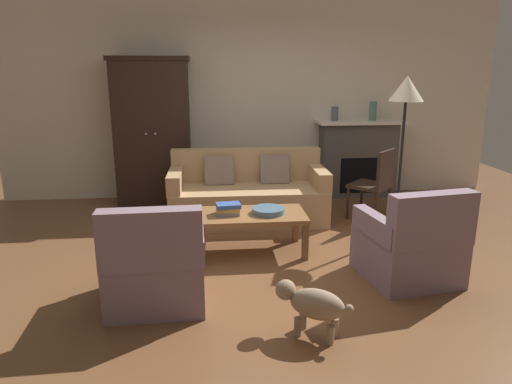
# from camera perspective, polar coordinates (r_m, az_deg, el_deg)

# --- Properties ---
(ground_plane) EXTENTS (9.60, 9.60, 0.00)m
(ground_plane) POSITION_cam_1_polar(r_m,az_deg,el_deg) (4.74, 2.40, -8.20)
(ground_plane) COLOR brown
(back_wall) EXTENTS (7.20, 0.10, 2.80)m
(back_wall) POSITION_cam_1_polar(r_m,az_deg,el_deg) (6.91, -0.53, 11.14)
(back_wall) COLOR silver
(back_wall) RESTS_ON ground
(fireplace) EXTENTS (1.26, 0.48, 1.12)m
(fireplace) POSITION_cam_1_polar(r_m,az_deg,el_deg) (7.08, 12.30, 4.11)
(fireplace) COLOR #4C4947
(fireplace) RESTS_ON ground
(armoire) EXTENTS (1.06, 0.57, 2.01)m
(armoire) POSITION_cam_1_polar(r_m,az_deg,el_deg) (6.63, -12.48, 7.22)
(armoire) COLOR black
(armoire) RESTS_ON ground
(couch) EXTENTS (1.93, 0.88, 0.86)m
(couch) POSITION_cam_1_polar(r_m,az_deg,el_deg) (5.84, -1.02, -0.39)
(couch) COLOR tan
(couch) RESTS_ON ground
(coffee_table) EXTENTS (1.10, 0.60, 0.42)m
(coffee_table) POSITION_cam_1_polar(r_m,az_deg,el_deg) (4.80, -0.53, -3.23)
(coffee_table) COLOR olive
(coffee_table) RESTS_ON ground
(fruit_bowl) EXTENTS (0.34, 0.34, 0.06)m
(fruit_bowl) POSITION_cam_1_polar(r_m,az_deg,el_deg) (4.78, 1.51, -2.28)
(fruit_bowl) COLOR slate
(fruit_bowl) RESTS_ON coffee_table
(book_stack) EXTENTS (0.26, 0.19, 0.11)m
(book_stack) POSITION_cam_1_polar(r_m,az_deg,el_deg) (4.74, -3.42, -2.08)
(book_stack) COLOR gray
(book_stack) RESTS_ON coffee_table
(mantel_vase_slate) EXTENTS (0.10, 0.10, 0.20)m
(mantel_vase_slate) POSITION_cam_1_polar(r_m,az_deg,el_deg) (6.86, 9.60, 9.41)
(mantel_vase_slate) COLOR #565B66
(mantel_vase_slate) RESTS_ON fireplace
(mantel_vase_jade) EXTENTS (0.11, 0.11, 0.27)m
(mantel_vase_jade) POSITION_cam_1_polar(r_m,az_deg,el_deg) (7.03, 14.08, 9.58)
(mantel_vase_jade) COLOR slate
(mantel_vase_jade) RESTS_ON fireplace
(armchair_near_left) EXTENTS (0.80, 0.79, 0.88)m
(armchair_near_left) POSITION_cam_1_polar(r_m,az_deg,el_deg) (3.88, -12.14, -8.98)
(armchair_near_left) COLOR gray
(armchair_near_left) RESTS_ON ground
(armchair_near_right) EXTENTS (0.88, 0.88, 0.88)m
(armchair_near_right) POSITION_cam_1_polar(r_m,az_deg,el_deg) (4.42, 18.41, -6.35)
(armchair_near_right) COLOR gray
(armchair_near_right) RESTS_ON ground
(side_chair_wooden) EXTENTS (0.62, 0.62, 0.90)m
(side_chair_wooden) POSITION_cam_1_polar(r_m,az_deg,el_deg) (5.97, 14.51, 1.39)
(side_chair_wooden) COLOR black
(side_chair_wooden) RESTS_ON ground
(floor_lamp) EXTENTS (0.36, 0.36, 1.78)m
(floor_lamp) POSITION_cam_1_polar(r_m,az_deg,el_deg) (5.24, 17.84, 10.79)
(floor_lamp) COLOR black
(floor_lamp) RESTS_ON ground
(dog) EXTENTS (0.51, 0.39, 0.39)m
(dog) POSITION_cam_1_polar(r_m,az_deg,el_deg) (3.43, 6.93, -13.41)
(dog) COLOR gray
(dog) RESTS_ON ground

